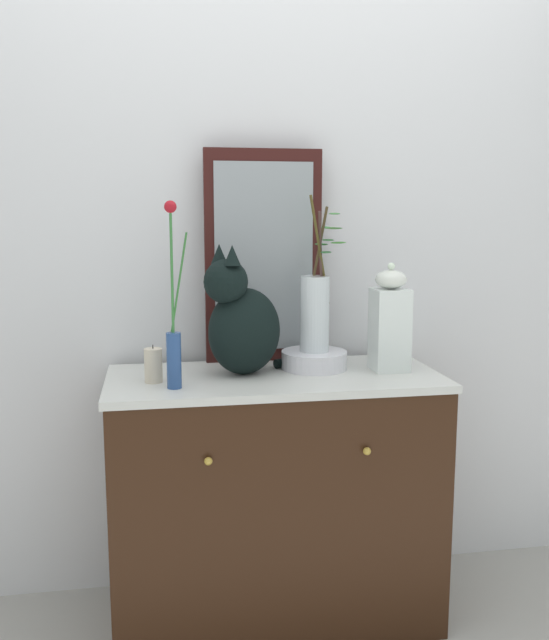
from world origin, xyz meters
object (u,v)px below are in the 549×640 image
sideboard (275,497)px  candle_pillar (153,365)px  jar_lidded_porcelain (390,322)px  mirror_leaning (263,257)px  cat_sitting (242,322)px  vase_slim_green (174,337)px  bowl_porcelain (314,360)px  vase_glass_clear (315,309)px

sideboard → candle_pillar: candle_pillar is taller
jar_lidded_porcelain → mirror_leaning: bearing=150.6°
sideboard → jar_lidded_porcelain: jar_lidded_porcelain is taller
sideboard → cat_sitting: size_ratio=2.40×
mirror_leaning → vase_slim_green: bearing=-133.9°
jar_lidded_porcelain → sideboard: bearing=-179.9°
cat_sitting → sideboard: bearing=-13.3°
vase_slim_green → cat_sitting: bearing=32.1°
vase_slim_green → bowl_porcelain: bearing=20.7°
sideboard → bowl_porcelain: bearing=23.4°
vase_slim_green → jar_lidded_porcelain: 0.72m
jar_lidded_porcelain → vase_glass_clear: bearing=165.5°
sideboard → bowl_porcelain: (0.15, 0.06, 0.45)m
sideboard → mirror_leaning: bearing=90.6°
vase_slim_green → candle_pillar: 0.15m
cat_sitting → jar_lidded_porcelain: size_ratio=1.25×
cat_sitting → vase_glass_clear: (0.25, 0.04, 0.03)m
mirror_leaning → vase_slim_green: mirror_leaning is taller
sideboard → vase_glass_clear: bearing=22.7°
cat_sitting → bowl_porcelain: 0.29m
sideboard → vase_glass_clear: (0.15, 0.06, 0.63)m
candle_pillar → vase_slim_green: bearing=-53.5°
cat_sitting → bowl_porcelain: bearing=8.9°
cat_sitting → vase_glass_clear: 0.26m
cat_sitting → candle_pillar: size_ratio=3.80×
bowl_porcelain → vase_glass_clear: size_ratio=0.43×
bowl_porcelain → vase_glass_clear: vase_glass_clear is taller
sideboard → jar_lidded_porcelain: 0.70m
cat_sitting → bowl_porcelain: (0.25, 0.04, -0.14)m
mirror_leaning → cat_sitting: mirror_leaning is taller
mirror_leaning → candle_pillar: mirror_leaning is taller
cat_sitting → jar_lidded_porcelain: cat_sitting is taller
bowl_porcelain → sideboard: bearing=-156.6°
mirror_leaning → vase_slim_green: size_ratio=1.32×
cat_sitting → candle_pillar: 0.31m
cat_sitting → bowl_porcelain: cat_sitting is taller
sideboard → candle_pillar: size_ratio=9.11×
sideboard → candle_pillar: bearing=-175.4°
sideboard → cat_sitting: (-0.10, 0.02, 0.59)m
bowl_porcelain → jar_lidded_porcelain: 0.28m
vase_slim_green → jar_lidded_porcelain: vase_slim_green is taller
vase_slim_green → vase_glass_clear: size_ratio=1.07×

